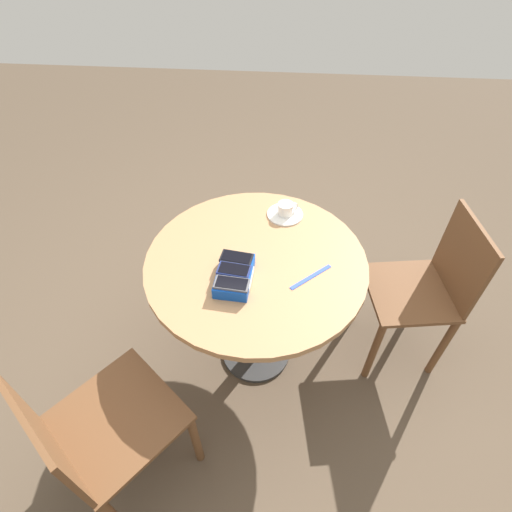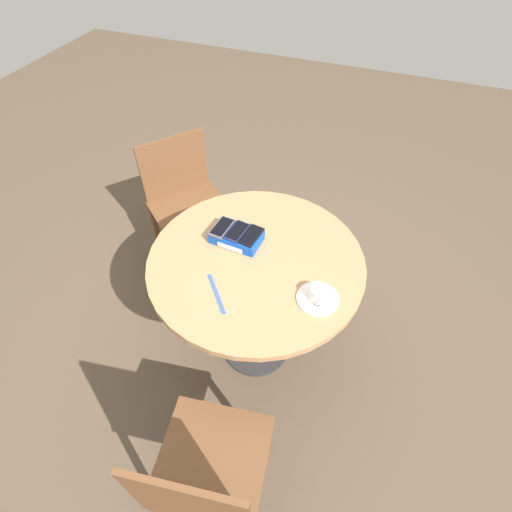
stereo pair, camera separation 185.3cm
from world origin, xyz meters
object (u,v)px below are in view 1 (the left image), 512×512
(saucer, at_px, (285,214))
(coffee_cup, at_px, (286,209))
(phone_navy, at_px, (234,270))
(phone_gray, at_px, (232,284))
(phone_black, at_px, (236,258))
(lanyard_strap, at_px, (311,277))
(chair_near_window, at_px, (101,431))
(phone_box, at_px, (235,276))
(round_table, at_px, (256,277))
(chair_far_side, at_px, (422,291))

(saucer, relative_size, coffee_cup, 1.75)
(phone_navy, height_order, saucer, phone_navy)
(phone_gray, bearing_deg, phone_navy, 0.35)
(phone_gray, distance_m, saucer, 0.53)
(saucer, bearing_deg, phone_black, 152.09)
(lanyard_strap, bearing_deg, phone_black, 84.25)
(phone_gray, relative_size, phone_black, 1.00)
(phone_black, height_order, chair_near_window, chair_near_window)
(saucer, bearing_deg, coffee_cup, -66.20)
(phone_navy, distance_m, lanyard_strap, 0.31)
(chair_near_window, bearing_deg, phone_gray, -44.54)
(lanyard_strap, xyz_separation_m, chair_near_window, (-0.56, 0.75, -0.30))
(phone_box, xyz_separation_m, phone_navy, (0.00, 0.00, 0.03))
(phone_gray, bearing_deg, round_table, -21.94)
(phone_gray, height_order, coffee_cup, coffee_cup)
(phone_box, height_order, phone_black, phone_black)
(phone_navy, xyz_separation_m, coffee_cup, (0.42, -0.19, -0.02))
(phone_gray, bearing_deg, lanyard_strap, -70.43)
(phone_box, bearing_deg, phone_black, -0.31)
(round_table, relative_size, chair_near_window, 1.14)
(phone_gray, distance_m, phone_black, 0.14)
(phone_gray, xyz_separation_m, chair_near_window, (-0.45, 0.44, -0.35))
(phone_gray, bearing_deg, saucer, -21.01)
(phone_navy, distance_m, chair_near_window, 0.77)
(coffee_cup, bearing_deg, phone_box, 155.88)
(phone_navy, xyz_separation_m, lanyard_strap, (0.04, -0.31, -0.05))
(phone_black, bearing_deg, saucer, -27.91)
(phone_navy, distance_m, chair_far_side, 0.95)
(phone_box, xyz_separation_m, coffee_cup, (0.42, -0.19, 0.01))
(saucer, bearing_deg, chair_near_window, 146.15)
(phone_black, bearing_deg, coffee_cup, -28.13)
(coffee_cup, bearing_deg, saucer, 113.80)
(coffee_cup, distance_m, chair_near_window, 1.19)
(phone_black, xyz_separation_m, chair_far_side, (0.17, -0.86, -0.33))
(saucer, distance_m, chair_near_window, 1.18)
(coffee_cup, bearing_deg, phone_navy, 155.53)
(phone_navy, relative_size, chair_far_side, 0.16)
(lanyard_strap, bearing_deg, phone_box, 97.36)
(lanyard_strap, relative_size, chair_near_window, 0.26)
(saucer, bearing_deg, lanyard_strap, -163.18)
(chair_far_side, bearing_deg, phone_gray, 109.66)
(phone_navy, xyz_separation_m, chair_far_side, (0.24, -0.86, -0.33))
(round_table, distance_m, phone_gray, 0.26)
(saucer, distance_m, chair_far_side, 0.75)
(coffee_cup, relative_size, lanyard_strap, 0.46)
(saucer, distance_m, coffee_cup, 0.03)
(round_table, relative_size, coffee_cup, 9.71)
(chair_far_side, bearing_deg, phone_navy, 105.30)
(phone_box, bearing_deg, chair_far_side, -74.49)
(chair_near_window, bearing_deg, phone_box, -40.56)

